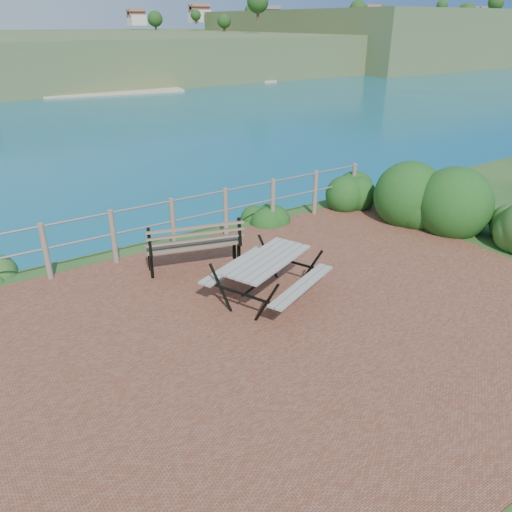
{
  "coord_description": "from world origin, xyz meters",
  "views": [
    {
      "loc": [
        -3.47,
        -4.86,
        3.98
      ],
      "look_at": [
        0.27,
        0.88,
        0.75
      ],
      "focal_mm": 35.0,
      "sensor_mm": 36.0,
      "label": 1
    }
  ],
  "objects": [
    {
      "name": "park_bench",
      "position": [
        -0.06,
        2.37,
        0.62
      ],
      "size": [
        1.71,
        0.84,
        0.93
      ],
      "rotation": [
        0.0,
        0.0,
        -0.27
      ],
      "color": "brown",
      "rests_on": "ground"
    },
    {
      "name": "shrub_right_edge",
      "position": [
        4.51,
        3.46,
        0.0
      ],
      "size": [
        0.99,
        0.99,
        1.41
      ],
      "primitive_type": "ellipsoid",
      "color": "#174114",
      "rests_on": "ground"
    },
    {
      "name": "picnic_table",
      "position": [
        0.43,
        0.81,
        0.43
      ],
      "size": [
        1.72,
        1.29,
        0.67
      ],
      "rotation": [
        0.0,
        0.0,
        0.41
      ],
      "color": "gray",
      "rests_on": "ground"
    },
    {
      "name": "shrub_lip_east",
      "position": [
        2.46,
        3.7,
        0.0
      ],
      "size": [
        0.86,
        0.86,
        0.64
      ],
      "primitive_type": "ellipsoid",
      "color": "#174114",
      "rests_on": "ground"
    },
    {
      "name": "ground",
      "position": [
        0.0,
        0.0,
        0.0
      ],
      "size": [
        10.0,
        7.0,
        0.12
      ],
      "primitive_type": "cube",
      "color": "brown",
      "rests_on": "ground"
    },
    {
      "name": "shrub_right_front",
      "position": [
        5.28,
        1.51,
        0.0
      ],
      "size": [
        1.59,
        1.59,
        2.25
      ],
      "primitive_type": "ellipsoid",
      "color": "#174114",
      "rests_on": "ground"
    },
    {
      "name": "safety_railing",
      "position": [
        0.0,
        3.35,
        0.57
      ],
      "size": [
        9.4,
        0.1,
        1.0
      ],
      "color": "#6B5B4C",
      "rests_on": "ground"
    },
    {
      "name": "distant_bay",
      "position": [
        173.07,
        202.61,
        -1.52
      ],
      "size": [
        290.0,
        232.36,
        24.0
      ],
      "color": "#41572B",
      "rests_on": "ground"
    }
  ]
}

